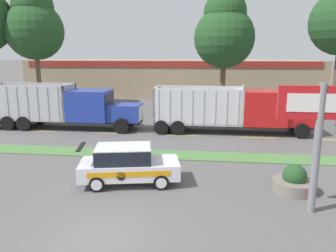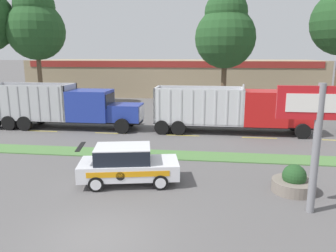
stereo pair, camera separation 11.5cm
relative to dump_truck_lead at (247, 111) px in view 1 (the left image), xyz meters
name	(u,v)px [view 1 (the left image)]	position (x,y,z in m)	size (l,w,h in m)	color
ground_plane	(100,237)	(-6.25, -15.12, -1.65)	(600.00, 600.00, 0.00)	#5B5959
grass_verge	(149,154)	(-6.25, -6.22, -1.62)	(120.00, 1.71, 0.06)	#517F42
centre_line_3	(42,131)	(-15.47, -1.36, -1.65)	(2.40, 0.14, 0.01)	yellow
centre_line_4	(110,133)	(-10.07, -1.36, -1.65)	(2.40, 0.14, 0.01)	yellow
centre_line_5	(183,135)	(-4.67, -1.36, -1.65)	(2.40, 0.14, 0.01)	yellow
centre_line_6	(259,138)	(0.73, -1.36, -1.65)	(2.40, 0.14, 0.01)	yellow
dump_truck_lead	(247,111)	(0.00, 0.00, 0.00)	(11.57, 2.76, 3.71)	black
dump_truck_trail	(76,108)	(-13.13, -0.09, -0.04)	(12.14, 2.83, 3.48)	black
rally_car	(128,164)	(-6.45, -10.56, -0.76)	(4.73, 2.74, 1.77)	white
store_sign_post	(320,121)	(1.01, -12.47, 1.79)	(2.97, 0.28, 4.80)	gray
stone_planter	(294,182)	(0.84, -10.62, -1.23)	(1.81, 1.81, 1.20)	slate
store_building_backdrop	(173,77)	(-8.10, 24.34, 0.81)	(40.26, 12.10, 4.92)	#9E896B
tree_behind_right	(224,32)	(-1.45, 9.71, 6.27)	(6.02, 6.02, 11.85)	brown
tree_behind_far_right	(34,25)	(-21.82, 10.64, 7.20)	(6.27, 6.27, 12.95)	brown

